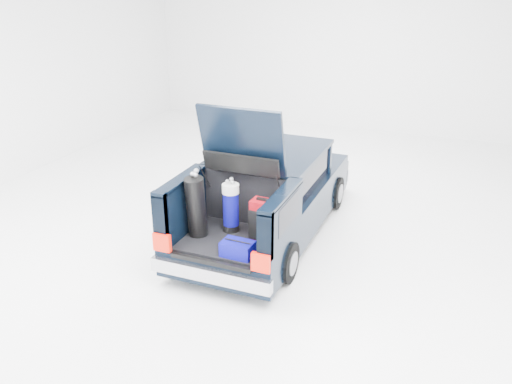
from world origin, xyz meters
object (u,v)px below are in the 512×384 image
at_px(blue_golf_bag, 231,207).
at_px(blue_duffel, 238,249).
at_px(car, 269,194).
at_px(black_golf_bag, 196,207).
at_px(red_suitcase, 264,220).

height_order(blue_golf_bag, blue_duffel, blue_golf_bag).
distance_m(car, black_golf_bag, 1.79).
bearing_deg(black_golf_bag, car, 76.98).
distance_m(red_suitcase, black_golf_bag, 1.00).
xyz_separation_m(red_suitcase, black_golf_bag, (-0.95, -0.27, 0.16)).
xyz_separation_m(car, blue_duffel, (0.30, -2.01, 0.03)).
relative_size(car, blue_duffel, 10.45).
height_order(car, black_golf_bag, car).
bearing_deg(blue_duffel, blue_golf_bag, 122.84).
bearing_deg(red_suitcase, car, 110.39).
xyz_separation_m(car, red_suitcase, (0.45, -1.40, 0.22)).
xyz_separation_m(red_suitcase, blue_duffel, (-0.15, -0.60, -0.19)).
bearing_deg(car, blue_duffel, -81.58).
xyz_separation_m(blue_golf_bag, blue_duffel, (0.40, -0.67, -0.27)).
xyz_separation_m(car, black_golf_bag, (-0.50, -1.67, 0.39)).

